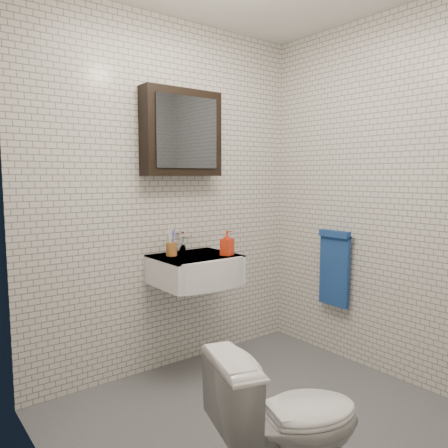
{
  "coord_description": "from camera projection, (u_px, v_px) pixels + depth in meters",
  "views": [
    {
      "loc": [
        -1.62,
        -1.72,
        1.4
      ],
      "look_at": [
        0.06,
        0.45,
        1.1
      ],
      "focal_mm": 35.0,
      "sensor_mm": 36.0,
      "label": 1
    }
  ],
  "objects": [
    {
      "name": "ground",
      "position": [
        264.0,
        421.0,
        2.49
      ],
      "size": [
        2.2,
        2.0,
        0.01
      ],
      "primitive_type": "cube",
      "color": "#53565B",
      "rests_on": "ground"
    },
    {
      "name": "room_shell",
      "position": [
        267.0,
        163.0,
        2.33
      ],
      "size": [
        2.22,
        2.02,
        2.51
      ],
      "color": "silver",
      "rests_on": "ground"
    },
    {
      "name": "washbasin",
      "position": [
        198.0,
        269.0,
        3.02
      ],
      "size": [
        0.55,
        0.5,
        0.2
      ],
      "color": "white",
      "rests_on": "room_shell"
    },
    {
      "name": "faucet",
      "position": [
        183.0,
        243.0,
        3.15
      ],
      "size": [
        0.06,
        0.2,
        0.15
      ],
      "color": "silver",
      "rests_on": "washbasin"
    },
    {
      "name": "mirror_cabinet",
      "position": [
        182.0,
        133.0,
        3.07
      ],
      "size": [
        0.6,
        0.15,
        0.6
      ],
      "color": "black",
      "rests_on": "room_shell"
    },
    {
      "name": "towel_rail",
      "position": [
        334.0,
        265.0,
        3.32
      ],
      "size": [
        0.09,
        0.3,
        0.58
      ],
      "color": "silver",
      "rests_on": "room_shell"
    },
    {
      "name": "toothbrush_cup",
      "position": [
        172.0,
        248.0,
        3.01
      ],
      "size": [
        0.09,
        0.09,
        0.21
      ],
      "rotation": [
        0.0,
        0.0,
        -0.18
      ],
      "color": "#A46129",
      "rests_on": "washbasin"
    },
    {
      "name": "soap_bottle",
      "position": [
        227.0,
        243.0,
        3.03
      ],
      "size": [
        0.1,
        0.1,
        0.17
      ],
      "primitive_type": "imported",
      "rotation": [
        0.0,
        0.0,
        0.42
      ],
      "color": "orange",
      "rests_on": "washbasin"
    },
    {
      "name": "toilet",
      "position": [
        287.0,
        422.0,
        1.89
      ],
      "size": [
        0.75,
        0.56,
        0.68
      ],
      "primitive_type": "imported",
      "rotation": [
        0.0,
        0.0,
        1.27
      ],
      "color": "white",
      "rests_on": "ground"
    }
  ]
}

